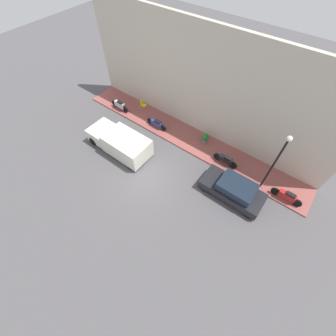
{
  "coord_description": "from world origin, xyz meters",
  "views": [
    {
      "loc": [
        -6.03,
        -6.53,
        12.97
      ],
      "look_at": [
        1.32,
        -0.94,
        0.6
      ],
      "focal_mm": 24.0,
      "sensor_mm": 36.0,
      "label": 1
    }
  ],
  "objects_px": {
    "parked_car": "(233,190)",
    "cafe_chair": "(143,104)",
    "scooter_silver": "(120,105)",
    "motorcycle_black": "(226,160)",
    "streetlamp": "(278,158)",
    "motorcycle_red": "(287,196)",
    "motorcycle_blue": "(157,123)",
    "potted_plant": "(205,138)",
    "delivery_van": "(120,142)"
  },
  "relations": [
    {
      "from": "motorcycle_red",
      "to": "cafe_chair",
      "type": "distance_m",
      "value": 13.28
    },
    {
      "from": "delivery_van",
      "to": "motorcycle_black",
      "type": "distance_m",
      "value": 7.83
    },
    {
      "from": "motorcycle_black",
      "to": "potted_plant",
      "type": "height_order",
      "value": "potted_plant"
    },
    {
      "from": "parked_car",
      "to": "motorcycle_blue",
      "type": "distance_m",
      "value": 8.18
    },
    {
      "from": "parked_car",
      "to": "cafe_chair",
      "type": "xyz_separation_m",
      "value": [
        3.05,
        10.29,
        -0.03
      ]
    },
    {
      "from": "motorcycle_blue",
      "to": "scooter_silver",
      "type": "xyz_separation_m",
      "value": [
        -0.2,
        3.99,
        0.08
      ]
    },
    {
      "from": "potted_plant",
      "to": "cafe_chair",
      "type": "height_order",
      "value": "cafe_chair"
    },
    {
      "from": "potted_plant",
      "to": "motorcycle_black",
      "type": "bearing_deg",
      "value": -112.24
    },
    {
      "from": "parked_car",
      "to": "scooter_silver",
      "type": "distance_m",
      "value": 12.06
    },
    {
      "from": "parked_car",
      "to": "motorcycle_black",
      "type": "relative_size",
      "value": 2.2
    },
    {
      "from": "scooter_silver",
      "to": "cafe_chair",
      "type": "bearing_deg",
      "value": -52.84
    },
    {
      "from": "motorcycle_red",
      "to": "streetlamp",
      "type": "relative_size",
      "value": 0.42
    },
    {
      "from": "motorcycle_blue",
      "to": "motorcycle_black",
      "type": "bearing_deg",
      "value": -90.3
    },
    {
      "from": "delivery_van",
      "to": "streetlamp",
      "type": "distance_m",
      "value": 10.64
    },
    {
      "from": "motorcycle_blue",
      "to": "scooter_silver",
      "type": "distance_m",
      "value": 4.0
    },
    {
      "from": "parked_car",
      "to": "cafe_chair",
      "type": "bearing_deg",
      "value": 73.47
    },
    {
      "from": "delivery_van",
      "to": "motorcycle_blue",
      "type": "bearing_deg",
      "value": -10.91
    },
    {
      "from": "parked_car",
      "to": "potted_plant",
      "type": "relative_size",
      "value": 4.78
    },
    {
      "from": "scooter_silver",
      "to": "cafe_chair",
      "type": "height_order",
      "value": "cafe_chair"
    },
    {
      "from": "motorcycle_red",
      "to": "streetlamp",
      "type": "height_order",
      "value": "streetlamp"
    },
    {
      "from": "motorcycle_blue",
      "to": "motorcycle_black",
      "type": "height_order",
      "value": "motorcycle_black"
    },
    {
      "from": "parked_car",
      "to": "cafe_chair",
      "type": "distance_m",
      "value": 10.74
    },
    {
      "from": "parked_car",
      "to": "scooter_silver",
      "type": "xyz_separation_m",
      "value": [
        1.82,
        11.92,
        -0.09
      ]
    },
    {
      "from": "streetlamp",
      "to": "potted_plant",
      "type": "xyz_separation_m",
      "value": [
        1.17,
        5.14,
        -2.54
      ]
    },
    {
      "from": "delivery_van",
      "to": "motorcycle_blue",
      "type": "relative_size",
      "value": 2.65
    },
    {
      "from": "parked_car",
      "to": "motorcycle_black",
      "type": "height_order",
      "value": "parked_car"
    },
    {
      "from": "scooter_silver",
      "to": "streetlamp",
      "type": "relative_size",
      "value": 0.4
    },
    {
      "from": "parked_car",
      "to": "motorcycle_red",
      "type": "relative_size",
      "value": 2.07
    },
    {
      "from": "delivery_van",
      "to": "streetlamp",
      "type": "xyz_separation_m",
      "value": [
        3.24,
        -9.87,
        2.28
      ]
    },
    {
      "from": "parked_car",
      "to": "scooter_silver",
      "type": "height_order",
      "value": "parked_car"
    },
    {
      "from": "streetlamp",
      "to": "delivery_van",
      "type": "bearing_deg",
      "value": 108.18
    },
    {
      "from": "delivery_van",
      "to": "scooter_silver",
      "type": "relative_size",
      "value": 2.71
    },
    {
      "from": "delivery_van",
      "to": "motorcycle_red",
      "type": "relative_size",
      "value": 2.56
    },
    {
      "from": "scooter_silver",
      "to": "streetlamp",
      "type": "height_order",
      "value": "streetlamp"
    },
    {
      "from": "motorcycle_black",
      "to": "streetlamp",
      "type": "distance_m",
      "value": 3.86
    },
    {
      "from": "delivery_van",
      "to": "motorcycle_blue",
      "type": "distance_m",
      "value": 3.59
    },
    {
      "from": "scooter_silver",
      "to": "motorcycle_black",
      "type": "xyz_separation_m",
      "value": [
        0.16,
        -10.33,
        -0.03
      ]
    },
    {
      "from": "motorcycle_red",
      "to": "motorcycle_black",
      "type": "relative_size",
      "value": 1.06
    },
    {
      "from": "motorcycle_black",
      "to": "streetlamp",
      "type": "height_order",
      "value": "streetlamp"
    },
    {
      "from": "motorcycle_black",
      "to": "parked_car",
      "type": "bearing_deg",
      "value": -141.11
    },
    {
      "from": "motorcycle_blue",
      "to": "cafe_chair",
      "type": "relative_size",
      "value": 2.13
    },
    {
      "from": "motorcycle_black",
      "to": "potted_plant",
      "type": "xyz_separation_m",
      "value": [
        0.93,
        2.28,
        0.03
      ]
    },
    {
      "from": "motorcycle_red",
      "to": "potted_plant",
      "type": "bearing_deg",
      "value": 80.02
    },
    {
      "from": "motorcycle_blue",
      "to": "potted_plant",
      "type": "relative_size",
      "value": 2.23
    },
    {
      "from": "motorcycle_red",
      "to": "scooter_silver",
      "type": "distance_m",
      "value": 14.85
    },
    {
      "from": "delivery_van",
      "to": "cafe_chair",
      "type": "distance_m",
      "value": 4.86
    },
    {
      "from": "parked_car",
      "to": "motorcycle_blue",
      "type": "relative_size",
      "value": 2.14
    },
    {
      "from": "potted_plant",
      "to": "delivery_van",
      "type": "bearing_deg",
      "value": 132.97
    },
    {
      "from": "motorcycle_blue",
      "to": "potted_plant",
      "type": "xyz_separation_m",
      "value": [
        0.9,
        -4.06,
        0.09
      ]
    },
    {
      "from": "delivery_van",
      "to": "motorcycle_black",
      "type": "xyz_separation_m",
      "value": [
        3.48,
        -7.01,
        -0.29
      ]
    }
  ]
}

